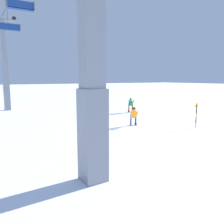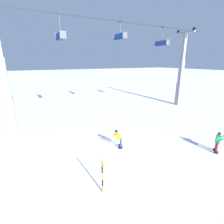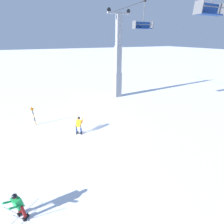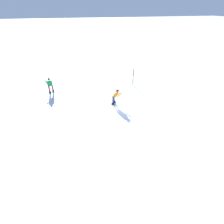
{
  "view_description": "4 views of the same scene",
  "coord_description": "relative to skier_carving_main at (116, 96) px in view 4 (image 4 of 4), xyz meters",
  "views": [
    {
      "loc": [
        -14.13,
        10.45,
        3.73
      ],
      "look_at": [
        0.71,
        1.36,
        1.18
      ],
      "focal_mm": 37.28,
      "sensor_mm": 36.0,
      "label": 1
    },
    {
      "loc": [
        -5.72,
        -10.36,
        6.4
      ],
      "look_at": [
        1.34,
        2.45,
        1.98
      ],
      "focal_mm": 26.99,
      "sensor_mm": 36.0,
      "label": 2
    },
    {
      "loc": [
        11.8,
        -2.33,
        7.51
      ],
      "look_at": [
        0.58,
        2.64,
        1.54
      ],
      "focal_mm": 24.23,
      "sensor_mm": 36.0,
      "label": 3
    },
    {
      "loc": [
        3.87,
        11.95,
        7.66
      ],
      "look_at": [
        1.42,
        2.54,
        1.15
      ],
      "focal_mm": 25.51,
      "sensor_mm": 36.0,
      "label": 4
    }
  ],
  "objects": [
    {
      "name": "ground_plane",
      "position": [
        -0.32,
        0.39,
        -0.87
      ],
      "size": [
        260.0,
        260.0,
        0.0
      ],
      "primitive_type": "plane",
      "color": "white"
    },
    {
      "name": "skier_carving_main",
      "position": [
        0.0,
        0.0,
        0.0
      ],
      "size": [
        1.8,
        1.35,
        1.64
      ],
      "color": "white",
      "rests_on": "ground_plane"
    },
    {
      "name": "trail_marker_pole",
      "position": [
        -3.06,
        -3.57,
        0.17
      ],
      "size": [
        0.07,
        0.28,
        1.92
      ],
      "color": "orange",
      "rests_on": "ground_plane"
    },
    {
      "name": "skier_distant_uphill",
      "position": [
        5.94,
        -4.05,
        0.03
      ],
      "size": [
        1.41,
        1.68,
        1.59
      ],
      "color": "white",
      "rests_on": "ground_plane"
    }
  ]
}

